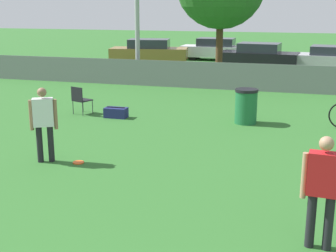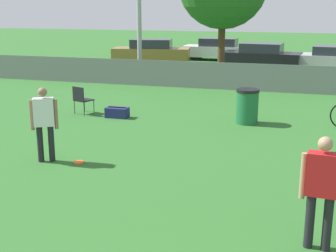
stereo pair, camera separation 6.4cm
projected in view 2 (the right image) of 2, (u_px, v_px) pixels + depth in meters
The scene contains 11 objects.
fence_backline at pixel (248, 77), 18.64m from camera, with size 25.61×0.07×1.21m.
player_thrower_red at pixel (322, 186), 6.39m from camera, with size 0.59×0.25×1.65m.
player_receiver_white at pixel (44, 119), 10.09m from camera, with size 0.54×0.39×1.65m.
frisbee_disc at pixel (79, 162), 10.22m from camera, with size 0.25×0.25×0.03m.
folding_chair_sideline at pixel (82, 98), 14.65m from camera, with size 0.61×0.61×0.88m.
trash_bin at pixel (247, 106), 13.50m from camera, with size 0.66×0.66×1.01m.
gear_bag_sideline at pixel (117, 113), 14.29m from camera, with size 0.68×0.37×0.33m.
parked_car_tan at pixel (151, 51), 27.73m from camera, with size 4.75×2.49×1.39m.
parked_car_white at pixel (218, 49), 28.99m from camera, with size 4.28×1.68×1.35m.
parked_car_dark at pixel (261, 56), 25.42m from camera, with size 4.31×2.15×1.34m.
parked_car_silver at pixel (336, 58), 24.36m from camera, with size 4.49×2.29×1.27m.
Camera 2 is at (2.23, -0.67, 3.35)m, focal length 50.00 mm.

